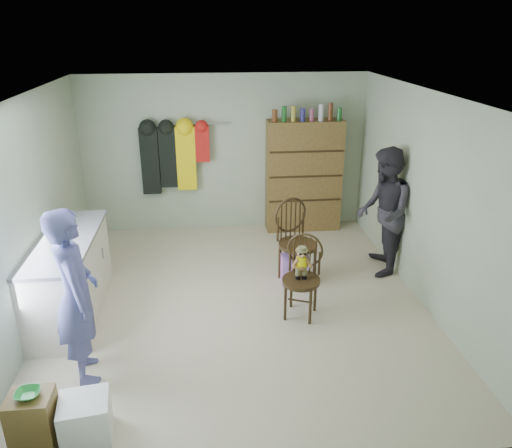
{
  "coord_description": "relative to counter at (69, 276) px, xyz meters",
  "views": [
    {
      "loc": [
        -0.34,
        -5.33,
        3.2
      ],
      "look_at": [
        0.25,
        0.2,
        0.95
      ],
      "focal_mm": 35.0,
      "sensor_mm": 36.0,
      "label": 1
    }
  ],
  "objects": [
    {
      "name": "person_left",
      "position": [
        0.38,
        -1.17,
        0.39
      ],
      "size": [
        0.6,
        0.73,
        1.73
      ],
      "primitive_type": "imported",
      "rotation": [
        0.0,
        0.0,
        1.9
      ],
      "color": "#505292",
      "rests_on": "ground"
    },
    {
      "name": "ground_plane",
      "position": [
        1.95,
        0.0,
        -0.47
      ],
      "size": [
        5.0,
        5.0,
        0.0
      ],
      "primitive_type": "plane",
      "color": "beige",
      "rests_on": "ground"
    },
    {
      "name": "chair_front",
      "position": [
        2.68,
        -0.33,
        0.1
      ],
      "size": [
        0.57,
        0.57,
        0.98
      ],
      "rotation": [
        0.0,
        0.0,
        -0.4
      ],
      "color": "#392813",
      "rests_on": "ground"
    },
    {
      "name": "coat_rack",
      "position": [
        1.12,
        2.38,
        0.78
      ],
      "size": [
        1.42,
        0.12,
        1.09
      ],
      "color": "#99999E",
      "rests_on": "ground"
    },
    {
      "name": "striped_bag",
      "position": [
        2.74,
        0.43,
        -0.29
      ],
      "size": [
        0.37,
        0.29,
        0.37
      ],
      "primitive_type": "cube",
      "rotation": [
        0.0,
        0.0,
        -0.04
      ],
      "color": "#E572CC",
      "rests_on": "ground"
    },
    {
      "name": "person_right",
      "position": [
        3.95,
        0.64,
        0.4
      ],
      "size": [
        0.83,
        0.97,
        1.73
      ],
      "primitive_type": "imported",
      "rotation": [
        0.0,
        0.0,
        -1.8
      ],
      "color": "#2D2B33",
      "rests_on": "ground"
    },
    {
      "name": "dresser",
      "position": [
        3.2,
        2.3,
        0.44
      ],
      "size": [
        1.2,
        0.39,
        2.07
      ],
      "color": "brown",
      "rests_on": "ground"
    },
    {
      "name": "bowl",
      "position": [
        0.17,
        -2.06,
        0.04
      ],
      "size": [
        0.19,
        0.19,
        0.05
      ],
      "primitive_type": "imported",
      "color": "green",
      "rests_on": "stool"
    },
    {
      "name": "stool",
      "position": [
        0.17,
        -2.06,
        -0.23
      ],
      "size": [
        0.34,
        0.3,
        0.49
      ],
      "primitive_type": "cube",
      "color": "brown",
      "rests_on": "ground"
    },
    {
      "name": "room_walls",
      "position": [
        1.95,
        0.53,
        1.11
      ],
      "size": [
        5.0,
        5.0,
        5.0
      ],
      "color": "#ABB99B",
      "rests_on": "ground"
    },
    {
      "name": "counter",
      "position": [
        0.0,
        0.0,
        0.0
      ],
      "size": [
        0.64,
        1.86,
        0.94
      ],
      "color": "silver",
      "rests_on": "ground"
    },
    {
      "name": "plastic_tub",
      "position": [
        0.56,
        -2.02,
        -0.28
      ],
      "size": [
        0.44,
        0.42,
        0.37
      ],
      "primitive_type": "cube",
      "rotation": [
        0.0,
        0.0,
        0.14
      ],
      "color": "white",
      "rests_on": "ground"
    },
    {
      "name": "chair_far",
      "position": [
        2.75,
        0.54,
        0.12
      ],
      "size": [
        0.65,
        0.65,
        1.11
      ],
      "rotation": [
        0.0,
        0.0,
        0.4
      ],
      "color": "#392813",
      "rests_on": "ground"
    }
  ]
}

